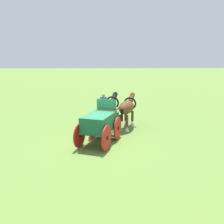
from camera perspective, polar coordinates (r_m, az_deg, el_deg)
name	(u,v)px	position (r m, az deg, el deg)	size (l,w,h in m)	color
ground_plane	(100,143)	(14.00, -2.92, -7.20)	(220.00, 220.00, 0.00)	olive
show_wagon	(100,122)	(13.80, -2.76, -2.45)	(5.44, 2.73, 2.63)	#195B38
draft_horse_near	(109,107)	(17.08, -0.70, 1.23)	(2.92, 1.61, 2.26)	black
draft_horse_off	(127,108)	(16.73, 3.53, 0.98)	(3.06, 1.61, 2.26)	brown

